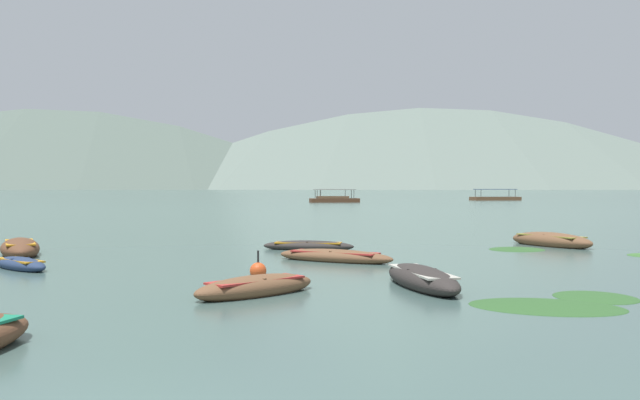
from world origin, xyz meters
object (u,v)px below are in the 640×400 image
object	(u,v)px
rowboat_2	(256,287)
ferry_0	(334,200)
rowboat_5	(551,241)
rowboat_0	(335,257)
rowboat_10	(308,246)
mooring_buoy	(258,271)
ferry_1	(495,198)
rowboat_8	(20,248)
ferry_2	(333,197)
rowboat_9	(20,264)
rowboat_1	(422,279)

from	to	relation	value
rowboat_2	ferry_0	size ratio (longest dim) A/B	0.36
rowboat_5	ferry_0	size ratio (longest dim) A/B	0.50
rowboat_0	rowboat_10	size ratio (longest dim) A/B	1.14
rowboat_10	mooring_buoy	xyz separation A→B (m)	(-1.03, -8.21, -0.05)
rowboat_5	ferry_1	size ratio (longest dim) A/B	0.43
rowboat_0	rowboat_2	xyz separation A→B (m)	(-1.76, -7.65, 0.02)
rowboat_8	ferry_0	size ratio (longest dim) A/B	0.50
rowboat_0	rowboat_10	bearing A→B (deg)	105.07
rowboat_0	ferry_2	distance (m)	128.59
rowboat_5	rowboat_10	distance (m)	11.04
rowboat_5	rowboat_9	size ratio (longest dim) A/B	1.56
rowboat_0	ferry_2	size ratio (longest dim) A/B	0.61
rowboat_9	rowboat_5	bearing A→B (deg)	25.87
rowboat_0	ferry_1	size ratio (longest dim) A/B	0.43
rowboat_5	ferry_1	bearing A→B (deg)	79.22
rowboat_9	ferry_0	world-z (taller)	ferry_0
rowboat_2	ferry_1	world-z (taller)	ferry_1
rowboat_9	mooring_buoy	size ratio (longest dim) A/B	3.34
rowboat_0	ferry_1	xyz separation A→B (m)	(30.92, 118.89, 0.28)
rowboat_1	ferry_2	world-z (taller)	ferry_2
rowboat_9	ferry_1	distance (m)	128.35
ferry_0	ferry_2	distance (m)	31.73
ferry_1	rowboat_1	bearing A→B (deg)	-102.83
rowboat_8	rowboat_10	distance (m)	11.46
rowboat_0	rowboat_8	distance (m)	12.50
rowboat_0	rowboat_9	distance (m)	10.44
rowboat_1	rowboat_8	distance (m)	16.82
rowboat_1	rowboat_5	world-z (taller)	rowboat_5
rowboat_2	rowboat_5	bearing A→B (deg)	51.85
rowboat_1	rowboat_10	size ratio (longest dim) A/B	1.15
rowboat_1	ferry_1	distance (m)	128.23
rowboat_9	ferry_1	xyz separation A→B (m)	(40.99, 121.63, 0.29)
mooring_buoy	rowboat_1	bearing A→B (deg)	-27.66
ferry_0	rowboat_5	bearing A→B (deg)	-82.58
rowboat_8	rowboat_5	bearing A→B (deg)	12.71
rowboat_1	rowboat_5	bearing A→B (deg)	61.09
ferry_1	rowboat_9	bearing A→B (deg)	-108.63
rowboat_5	rowboat_2	bearing A→B (deg)	-128.15
ferry_0	rowboat_9	bearing A→B (deg)	-94.56
ferry_0	ferry_1	xyz separation A→B (m)	(33.06, 22.05, -0.00)
rowboat_9	rowboat_1	bearing A→B (deg)	-15.22
rowboat_0	rowboat_9	bearing A→B (deg)	-164.79
ferry_1	mooring_buoy	size ratio (longest dim) A/B	12.22
rowboat_10	ferry_0	distance (m)	92.32
ferry_1	rowboat_0	bearing A→B (deg)	-104.58
rowboat_8	mooring_buoy	bearing A→B (deg)	-28.68
ferry_1	mooring_buoy	world-z (taller)	ferry_1
ferry_0	rowboat_8	bearing A→B (deg)	-96.14
rowboat_2	rowboat_0	bearing A→B (deg)	77.02
ferry_0	ferry_1	world-z (taller)	same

